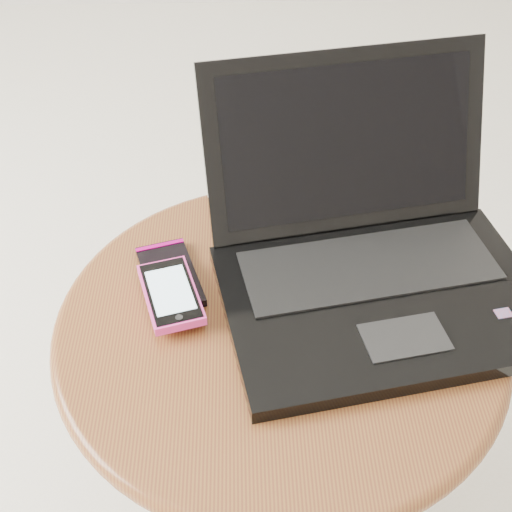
{
  "coord_description": "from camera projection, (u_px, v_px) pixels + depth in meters",
  "views": [
    {
      "loc": [
        0.06,
        -0.69,
        1.07
      ],
      "look_at": [
        0.08,
        -0.05,
        0.51
      ],
      "focal_mm": 48.69,
      "sensor_mm": 36.0,
      "label": 1
    }
  ],
  "objects": [
    {
      "name": "phone_black",
      "position": [
        170.0,
        276.0,
        0.9
      ],
      "size": [
        0.1,
        0.14,
        0.01
      ],
      "color": "black",
      "rests_on": "table"
    },
    {
      "name": "table",
      "position": [
        279.0,
        367.0,
        0.92
      ],
      "size": [
        0.56,
        0.56,
        0.45
      ],
      "color": "brown",
      "rests_on": "ground"
    },
    {
      "name": "phone_pink",
      "position": [
        171.0,
        294.0,
        0.86
      ],
      "size": [
        0.09,
        0.13,
        0.01
      ],
      "color": "#FD3AA3",
      "rests_on": "phone_black"
    },
    {
      "name": "laptop",
      "position": [
        372.0,
        253.0,
        0.88
      ],
      "size": [
        0.45,
        0.43,
        0.24
      ],
      "color": "black",
      "rests_on": "table"
    }
  ]
}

